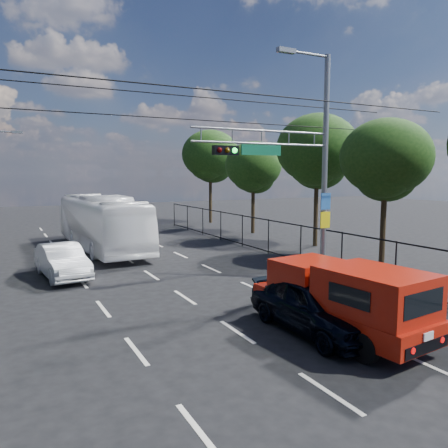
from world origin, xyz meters
TOP-DOWN VIEW (x-y plane):
  - ground at (0.00, 0.00)m, footprint 120.00×120.00m
  - lane_markings at (-0.00, 14.00)m, footprint 6.12×38.00m
  - signal_mast at (5.28, 7.99)m, footprint 6.43×0.39m
  - utility_wires at (0.00, 8.83)m, footprint 22.00×5.04m
  - fence_right at (7.60, 12.17)m, footprint 0.06×34.03m
  - tree_right_b at (11.22, 9.02)m, footprint 4.50×4.50m
  - tree_right_c at (11.82, 15.02)m, footprint 5.10×5.10m
  - tree_right_d at (11.42, 22.02)m, footprint 4.32×4.32m
  - tree_right_e at (11.62, 30.02)m, footprint 5.28×5.28m
  - red_pickup at (2.51, 2.41)m, footprint 2.61×5.80m
  - navy_hatchback at (2.00, 3.01)m, footprint 1.92×4.70m
  - white_bus at (-0.53, 19.90)m, footprint 3.28×11.89m
  - white_van at (-3.62, 13.45)m, footprint 2.00×4.62m

SIDE VIEW (x-z plane):
  - ground at x=0.00m, z-range 0.00..0.00m
  - lane_markings at x=0.00m, z-range 0.00..0.01m
  - white_van at x=-3.62m, z-range 0.00..1.48m
  - navy_hatchback at x=2.00m, z-range 0.00..1.60m
  - fence_right at x=7.60m, z-range 0.03..2.03m
  - red_pickup at x=2.51m, z-range 0.07..2.16m
  - white_bus at x=-0.53m, z-range 0.00..3.28m
  - tree_right_d at x=11.42m, z-range 1.34..8.36m
  - tree_right_b at x=11.22m, z-range 1.40..8.71m
  - signal_mast at x=5.28m, z-range 0.49..9.99m
  - tree_right_c at x=11.82m, z-range 1.59..9.88m
  - tree_right_e at x=11.62m, z-range 1.65..10.23m
  - utility_wires at x=0.00m, z-range 6.86..7.60m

